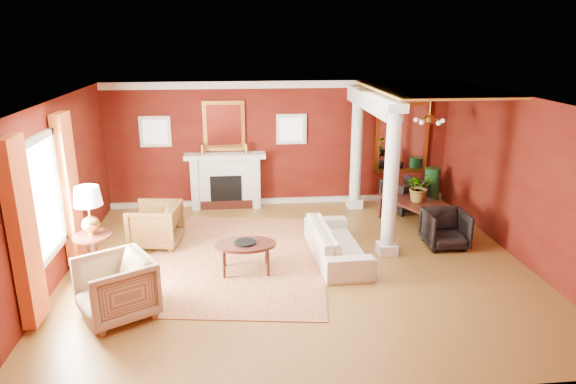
{
  "coord_description": "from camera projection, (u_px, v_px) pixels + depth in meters",
  "views": [
    {
      "loc": [
        -1.02,
        -8.25,
        3.94
      ],
      "look_at": [
        -0.11,
        0.66,
        1.15
      ],
      "focal_mm": 32.0,
      "sensor_mm": 36.0,
      "label": 1
    }
  ],
  "objects": [
    {
      "name": "coffee_table",
      "position": [
        245.0,
        246.0,
        8.7
      ],
      "size": [
        1.05,
        1.05,
        0.53
      ],
      "rotation": [
        0.0,
        0.0,
        0.0
      ],
      "color": "#33120E",
      "rests_on": "ground"
    },
    {
      "name": "fireplace",
      "position": [
        226.0,
        180.0,
        11.95
      ],
      "size": [
        1.85,
        0.42,
        1.29
      ],
      "color": "silver",
      "rests_on": "ground"
    },
    {
      "name": "header_beam",
      "position": [
        371.0,
        101.0,
        10.3
      ],
      "size": [
        0.3,
        3.2,
        0.32
      ],
      "primitive_type": "cube",
      "color": "silver",
      "rests_on": "column_front"
    },
    {
      "name": "column_back",
      "position": [
        357.0,
        148.0,
        11.7
      ],
      "size": [
        0.36,
        0.36,
        2.8
      ],
      "color": "silver",
      "rests_on": "ground"
    },
    {
      "name": "crown_trim",
      "position": [
        280.0,
        85.0,
        11.56
      ],
      "size": [
        8.0,
        0.08,
        0.16
      ],
      "primitive_type": "cube",
      "color": "silver",
      "rests_on": "room_shell"
    },
    {
      "name": "chandelier",
      "position": [
        429.0,
        120.0,
        10.43
      ],
      "size": [
        0.6,
        0.62,
        0.75
      ],
      "color": "#AE8336",
      "rests_on": "room_shell"
    },
    {
      "name": "room_shell",
      "position": [
        299.0,
        154.0,
        8.51
      ],
      "size": [
        8.04,
        7.04,
        2.92
      ],
      "color": "#52180B",
      "rests_on": "ground"
    },
    {
      "name": "coffee_book",
      "position": [
        244.0,
        235.0,
        8.71
      ],
      "size": [
        0.17,
        0.06,
        0.23
      ],
      "primitive_type": "imported",
      "rotation": [
        0.0,
        0.0,
        -0.23
      ],
      "color": "#33120E",
      "rests_on": "coffee_table"
    },
    {
      "name": "ground",
      "position": [
        298.0,
        265.0,
        9.11
      ],
      "size": [
        8.0,
        8.0,
        0.0
      ],
      "primitive_type": "plane",
      "color": "brown",
      "rests_on": "ground"
    },
    {
      "name": "column_front",
      "position": [
        391.0,
        180.0,
        9.14
      ],
      "size": [
        0.36,
        0.36,
        2.8
      ],
      "color": "silver",
      "rests_on": "ground"
    },
    {
      "name": "rug",
      "position": [
        237.0,
        258.0,
        9.34
      ],
      "size": [
        3.72,
        4.61,
        0.02
      ],
      "primitive_type": "cube",
      "rotation": [
        0.0,
        0.0,
        -0.14
      ],
      "color": "maroon",
      "rests_on": "ground"
    },
    {
      "name": "potted_plant",
      "position": [
        420.0,
        175.0,
        10.63
      ],
      "size": [
        0.71,
        0.76,
        0.5
      ],
      "primitive_type": "imported",
      "rotation": [
        0.0,
        0.0,
        0.24
      ],
      "color": "#26591E",
      "rests_on": "dining_table"
    },
    {
      "name": "dining_table",
      "position": [
        416.0,
        206.0,
        10.86
      ],
      "size": [
        1.12,
        1.64,
        0.86
      ],
      "primitive_type": "imported",
      "rotation": [
        0.0,
        0.0,
        1.98
      ],
      "color": "#33120E",
      "rests_on": "ground"
    },
    {
      "name": "side_table",
      "position": [
        90.0,
        216.0,
        8.41
      ],
      "size": [
        0.63,
        0.63,
        1.57
      ],
      "rotation": [
        0.0,
        0.0,
        -0.2
      ],
      "color": "#33120E",
      "rests_on": "ground"
    },
    {
      "name": "flank_window_left",
      "position": [
        155.0,
        132.0,
        11.59
      ],
      "size": [
        0.7,
        0.07,
        0.7
      ],
      "color": "silver",
      "rests_on": "room_shell"
    },
    {
      "name": "base_trim",
      "position": [
        281.0,
        201.0,
        12.38
      ],
      "size": [
        8.0,
        0.08,
        0.12
      ],
      "primitive_type": "cube",
      "color": "silver",
      "rests_on": "ground"
    },
    {
      "name": "left_window",
      "position": [
        48.0,
        207.0,
        7.74
      ],
      "size": [
        0.21,
        2.55,
        2.6
      ],
      "color": "white",
      "rests_on": "room_shell"
    },
    {
      "name": "flank_window_right",
      "position": [
        291.0,
        129.0,
        11.89
      ],
      "size": [
        0.7,
        0.07,
        0.7
      ],
      "color": "silver",
      "rests_on": "room_shell"
    },
    {
      "name": "sofa",
      "position": [
        337.0,
        237.0,
        9.25
      ],
      "size": [
        0.71,
        2.15,
        0.83
      ],
      "primitive_type": "imported",
      "rotation": [
        0.0,
        0.0,
        1.61
      ],
      "color": "beige",
      "rests_on": "ground"
    },
    {
      "name": "armchair_stripe",
      "position": [
        116.0,
        285.0,
        7.32
      ],
      "size": [
        1.27,
        1.29,
        0.99
      ],
      "primitive_type": "imported",
      "rotation": [
        0.0,
        0.0,
        -1.04
      ],
      "color": "tan",
      "rests_on": "ground"
    },
    {
      "name": "armchair_leopard",
      "position": [
        155.0,
        223.0,
        9.81
      ],
      "size": [
        0.96,
        1.0,
        0.92
      ],
      "primitive_type": "imported",
      "rotation": [
        0.0,
        0.0,
        -1.71
      ],
      "color": "black",
      "rests_on": "ground"
    },
    {
      "name": "dining_chair_near",
      "position": [
        446.0,
        227.0,
        9.77
      ],
      "size": [
        0.77,
        0.72,
        0.79
      ],
      "primitive_type": "imported",
      "rotation": [
        0.0,
        0.0,
        -0.01
      ],
      "color": "black",
      "rests_on": "ground"
    },
    {
      "name": "dining_chair_far",
      "position": [
        403.0,
        193.0,
        11.78
      ],
      "size": [
        1.04,
        1.01,
        0.82
      ],
      "primitive_type": "imported",
      "rotation": [
        0.0,
        0.0,
        3.57
      ],
      "color": "black",
      "rests_on": "ground"
    },
    {
      "name": "amber_ceiling",
      "position": [
        431.0,
        89.0,
        10.2
      ],
      "size": [
        2.3,
        3.4,
        0.04
      ],
      "primitive_type": "cube",
      "color": "gold",
      "rests_on": "room_shell"
    },
    {
      "name": "dining_mirror",
      "position": [
        402.0,
        138.0,
        12.21
      ],
      "size": [
        1.3,
        0.07,
        1.7
      ],
      "color": "gold",
      "rests_on": "room_shell"
    },
    {
      "name": "overmantel_mirror",
      "position": [
        224.0,
        126.0,
        11.7
      ],
      "size": [
        0.95,
        0.07,
        1.15
      ],
      "color": "gold",
      "rests_on": "fireplace"
    },
    {
      "name": "green_urn",
      "position": [
        431.0,
        191.0,
        12.07
      ],
      "size": [
        0.4,
        0.4,
        0.95
      ],
      "color": "#12391B",
      "rests_on": "ground"
    }
  ]
}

